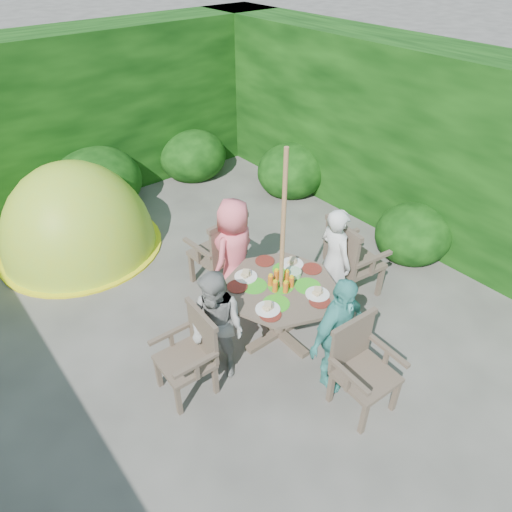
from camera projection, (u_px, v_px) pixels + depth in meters
ground at (179, 342)px, 4.99m from camera, size 60.00×60.00×0.00m
hedge_enclosure at (104, 195)px, 5.08m from camera, size 9.00×9.00×2.50m
patio_table at (281, 294)px, 4.74m from camera, size 1.22×1.22×0.84m
parasol_pole at (282, 254)px, 4.43m from camera, size 0.04×0.04×2.20m
garden_chair_right at (350, 258)px, 5.32m from camera, size 0.61×0.67×1.00m
garden_chair_left at (191, 353)px, 4.25m from camera, size 0.49×0.54×0.86m
garden_chair_back at (221, 251)px, 5.47m from camera, size 0.63×0.57×0.98m
garden_chair_front at (361, 366)px, 4.11m from camera, size 0.57×0.51×0.90m
child_right at (334, 260)px, 5.10m from camera, size 0.39×0.52×1.30m
child_left at (217, 327)px, 4.32m from camera, size 0.62×0.71×1.22m
child_back at (234, 252)px, 5.19m from camera, size 0.75×0.60×1.34m
child_front at (338, 335)px, 4.20m from camera, size 0.77×0.38×1.27m
dome_tent at (83, 248)px, 6.42m from camera, size 2.19×2.19×2.51m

